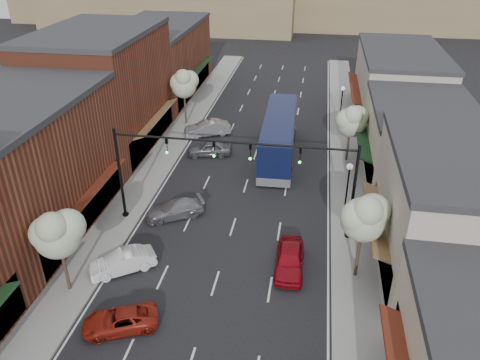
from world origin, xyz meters
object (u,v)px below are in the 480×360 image
at_px(parked_car_c, 175,209).
at_px(tree_left_near, 57,232).
at_px(lamp_post_near, 348,182).
at_px(red_hatchback, 290,259).
at_px(coach_bus, 279,135).
at_px(parked_car_d, 209,148).
at_px(parked_car_a, 120,320).
at_px(lamp_post_far, 342,100).
at_px(parked_car_b, 122,262).
at_px(tree_right_far, 352,120).
at_px(tree_right_near, 365,216).
at_px(tree_left_far, 184,83).
at_px(signal_mast_right, 318,176).
at_px(parked_car_e, 207,128).
at_px(signal_mast_left, 151,163).

bearing_deg(parked_car_c, tree_left_near, -53.32).
height_order(lamp_post_near, red_hatchback, lamp_post_near).
bearing_deg(tree_left_near, coach_bus, 62.88).
height_order(lamp_post_near, parked_car_d, lamp_post_near).
xyz_separation_m(parked_car_a, parked_car_c, (-0.21, 10.92, 0.07)).
height_order(lamp_post_far, red_hatchback, lamp_post_far).
xyz_separation_m(parked_car_b, parked_car_d, (1.68, 16.93, 0.02)).
bearing_deg(red_hatchback, parked_car_c, 151.45).
bearing_deg(tree_right_far, tree_right_near, -90.00).
bearing_deg(tree_right_near, parked_car_d, 129.52).
xyz_separation_m(tree_right_far, tree_left_far, (-16.60, 6.00, 0.61)).
bearing_deg(tree_right_near, lamp_post_near, 94.77).
height_order(red_hatchback, parked_car_d, red_hatchback).
bearing_deg(parked_car_a, signal_mast_right, 113.58).
xyz_separation_m(tree_left_near, parked_car_a, (4.03, -2.22, -3.66)).
bearing_deg(parked_car_e, lamp_post_near, 20.27).
relative_size(signal_mast_left, coach_bus, 0.64).
bearing_deg(coach_bus, signal_mast_right, -75.30).
height_order(tree_left_far, lamp_post_far, tree_left_far).
xyz_separation_m(tree_right_far, parked_car_b, (-14.23, -17.72, -3.33)).
bearing_deg(tree_left_far, tree_right_near, -52.96).
height_order(tree_left_far, parked_car_e, tree_left_far).
distance_m(tree_right_far, parked_car_e, 14.61).
xyz_separation_m(signal_mast_left, coach_bus, (7.73, 12.17, -2.60)).
bearing_deg(parked_car_b, coach_bus, 121.22).
bearing_deg(parked_car_d, parked_car_c, -13.30).
relative_size(parked_car_b, parked_car_c, 0.94).
xyz_separation_m(red_hatchback, parked_car_a, (-8.50, -6.35, -0.19)).
bearing_deg(tree_right_near, signal_mast_left, 163.81).
distance_m(tree_right_near, lamp_post_near, 6.74).
xyz_separation_m(lamp_post_far, parked_car_b, (-13.68, -25.77, -2.34)).
relative_size(tree_left_near, parked_car_b, 1.41).
height_order(signal_mast_right, parked_car_d, signal_mast_right).
height_order(signal_mast_right, tree_right_near, signal_mast_right).
bearing_deg(tree_left_near, tree_left_far, 90.00).
relative_size(signal_mast_left, red_hatchback, 1.88).
height_order(lamp_post_near, coach_bus, lamp_post_near).
xyz_separation_m(lamp_post_far, red_hatchback, (-3.51, -23.93, -2.26)).
distance_m(tree_right_near, coach_bus, 17.55).
relative_size(tree_right_near, lamp_post_near, 1.34).
xyz_separation_m(parked_car_d, parked_car_e, (-1.21, 4.50, 0.07)).
bearing_deg(tree_right_far, coach_bus, 177.93).
xyz_separation_m(signal_mast_right, parked_car_d, (-9.82, 11.16, -3.93)).
bearing_deg(red_hatchback, tree_right_far, 74.78).
distance_m(signal_mast_right, parked_car_e, 19.54).
bearing_deg(coach_bus, parked_car_a, -107.15).
height_order(signal_mast_right, parked_car_e, signal_mast_right).
height_order(signal_mast_right, coach_bus, signal_mast_right).
distance_m(parked_car_c, parked_car_e, 15.04).
xyz_separation_m(tree_right_near, lamp_post_far, (-0.55, 24.06, -1.45)).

